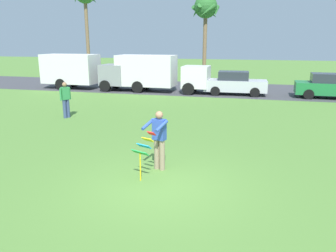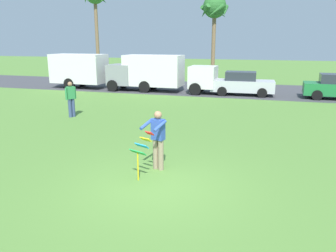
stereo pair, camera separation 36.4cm
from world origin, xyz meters
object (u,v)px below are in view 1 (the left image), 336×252
object	(u,v)px
parked_truck_grey_van	(80,70)
person_kite_flyer	(159,138)
palm_tree_right_near	(206,10)
person_walker_near	(66,99)
kite_held	(144,148)
parked_car_silver	(235,83)
parked_truck_white_box	(157,72)
parked_car_green	(329,86)

from	to	relation	value
parked_truck_grey_van	person_kite_flyer	bearing A→B (deg)	-54.32
palm_tree_right_near	person_walker_near	xyz separation A→B (m)	(-4.11, -17.75, -5.41)
kite_held	palm_tree_right_near	distance (m)	24.48
parked_truck_grey_van	palm_tree_right_near	world-z (taller)	palm_tree_right_near
parked_car_silver	person_walker_near	xyz separation A→B (m)	(-7.50, -9.22, 0.16)
parked_car_silver	person_kite_flyer	bearing A→B (deg)	-95.22
kite_held	parked_truck_white_box	world-z (taller)	parked_truck_white_box
parked_car_silver	palm_tree_right_near	xyz separation A→B (m)	(-3.38, 8.53, 5.57)
parked_truck_white_box	parked_car_green	world-z (taller)	parked_truck_white_box
person_kite_flyer	kite_held	xyz separation A→B (m)	(-0.21, -0.74, -0.08)
kite_held	person_walker_near	world-z (taller)	person_walker_near
kite_held	parked_truck_grey_van	world-z (taller)	parked_truck_grey_van
kite_held	parked_truck_grey_van	xyz separation A→B (m)	(-10.21, 15.25, 0.54)
parked_truck_grey_van	palm_tree_right_near	size ratio (longest dim) A/B	0.88
person_kite_flyer	kite_held	distance (m)	0.78
kite_held	parked_car_silver	distance (m)	15.33
parked_car_green	parked_truck_white_box	bearing A→B (deg)	-179.99
palm_tree_right_near	person_walker_near	world-z (taller)	palm_tree_right_near
parked_truck_white_box	parked_car_green	bearing A→B (deg)	0.01
parked_truck_white_box	parked_truck_grey_van	bearing A→B (deg)	-180.00
parked_truck_grey_van	parked_truck_white_box	xyz separation A→B (m)	(6.17, 0.00, 0.00)
parked_car_green	palm_tree_right_near	xyz separation A→B (m)	(-9.37, 8.53, 5.57)
kite_held	person_walker_near	xyz separation A→B (m)	(-5.96, 6.04, 0.06)
parked_car_green	person_walker_near	size ratio (longest dim) A/B	2.46
parked_truck_grey_van	parked_car_green	world-z (taller)	parked_truck_grey_van
person_kite_flyer	palm_tree_right_near	distance (m)	23.75
kite_held	parked_car_green	world-z (taller)	parked_car_green
parked_car_silver	parked_car_green	xyz separation A→B (m)	(5.99, 0.00, 0.00)
person_walker_near	parked_car_green	bearing A→B (deg)	34.36
kite_held	parked_truck_white_box	xyz separation A→B (m)	(-4.04, 15.25, 0.54)
parked_truck_white_box	palm_tree_right_near	distance (m)	10.09
kite_held	parked_car_silver	xyz separation A→B (m)	(1.53, 15.25, -0.10)
parked_car_silver	kite_held	bearing A→B (deg)	-95.74
parked_car_silver	parked_car_green	size ratio (longest dim) A/B	1.00
parked_truck_grey_van	palm_tree_right_near	bearing A→B (deg)	45.56
person_walker_near	kite_held	bearing A→B (deg)	-45.35
parked_car_silver	palm_tree_right_near	bearing A→B (deg)	111.63
parked_car_silver	parked_truck_grey_van	bearing A→B (deg)	180.00
person_kite_flyer	parked_truck_white_box	distance (m)	15.13
parked_car_green	palm_tree_right_near	bearing A→B (deg)	137.69
parked_truck_white_box	parked_car_green	size ratio (longest dim) A/B	1.58
person_walker_near	parked_truck_grey_van	bearing A→B (deg)	114.75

